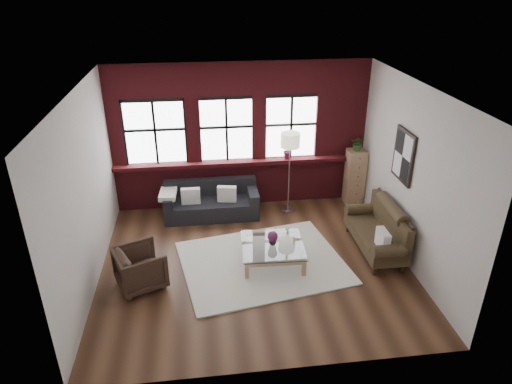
{
  "coord_description": "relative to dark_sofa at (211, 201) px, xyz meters",
  "views": [
    {
      "loc": [
        -0.85,
        -6.88,
        4.85
      ],
      "look_at": [
        0.1,
        0.6,
        1.15
      ],
      "focal_mm": 32.0,
      "sensor_mm": 36.0,
      "label": 1
    }
  ],
  "objects": [
    {
      "name": "pillow_a",
      "position": [
        -0.43,
        -0.1,
        0.19
      ],
      "size": [
        0.4,
        0.14,
        0.34
      ],
      "primitive_type": "cube",
      "rotation": [
        0.0,
        0.0,
        -0.0
      ],
      "color": "silver",
      "rests_on": "dark_sofa"
    },
    {
      "name": "vintage_settee",
      "position": [
        3.01,
        -1.77,
        0.1
      ],
      "size": [
        0.77,
        1.74,
        0.93
      ],
      "primitive_type": null,
      "color": "#382B1A",
      "rests_on": "floor"
    },
    {
      "name": "wall_front",
      "position": [
        0.71,
        -4.4,
        1.24
      ],
      "size": [
        5.5,
        0.0,
        5.5
      ],
      "primitive_type": "plane",
      "rotation": [
        -1.57,
        0.0,
        0.0
      ],
      "color": "beige",
      "rests_on": "ground"
    },
    {
      "name": "shag_rug",
      "position": [
        0.85,
        -1.93,
        -0.35
      ],
      "size": [
        3.21,
        2.72,
        0.03
      ],
      "primitive_type": "cube",
      "rotation": [
        0.0,
        0.0,
        0.18
      ],
      "color": "beige",
      "rests_on": "floor"
    },
    {
      "name": "potted_plant_top",
      "position": [
        3.24,
        0.21,
        1.08
      ],
      "size": [
        0.39,
        0.37,
        0.34
      ],
      "primitive_type": "imported",
      "rotation": [
        0.0,
        0.0,
        -0.41
      ],
      "color": "#2D5923",
      "rests_on": "drawer_chest"
    },
    {
      "name": "sill_ledge",
      "position": [
        0.71,
        0.45,
        0.68
      ],
      "size": [
        5.5,
        0.3,
        0.08
      ],
      "primitive_type": "cube",
      "color": "maroon",
      "rests_on": "brick_backwall"
    },
    {
      "name": "armchair",
      "position": [
        -1.27,
        -2.29,
        -0.01
      ],
      "size": [
        0.99,
        0.98,
        0.7
      ],
      "primitive_type": "imported",
      "rotation": [
        0.0,
        0.0,
        1.96
      ],
      "color": "black",
      "rests_on": "floor"
    },
    {
      "name": "pillow_b",
      "position": [
        0.33,
        -0.1,
        0.19
      ],
      "size": [
        0.42,
        0.21,
        0.34
      ],
      "primitive_type": "cube",
      "rotation": [
        0.0,
        0.0,
        -0.18
      ],
      "color": "silver",
      "rests_on": "dark_sofa"
    },
    {
      "name": "wall_poster",
      "position": [
        3.43,
        -1.6,
        1.49
      ],
      "size": [
        0.05,
        0.74,
        0.94
      ],
      "primitive_type": null,
      "color": "black",
      "rests_on": "wall_right"
    },
    {
      "name": "coffee_table",
      "position": [
        1.03,
        -1.89,
        -0.18
      ],
      "size": [
        1.16,
        1.16,
        0.37
      ],
      "primitive_type": null,
      "rotation": [
        0.0,
        0.0,
        -0.05
      ],
      "color": "#A17A57",
      "rests_on": "shag_rug"
    },
    {
      "name": "window_right",
      "position": [
        1.81,
        0.55,
        1.39
      ],
      "size": [
        1.38,
        0.1,
        1.5
      ],
      "primitive_type": null,
      "color": "black",
      "rests_on": "brick_backwall"
    },
    {
      "name": "flowers",
      "position": [
        1.03,
        -1.89,
        0.18
      ],
      "size": [
        0.19,
        0.19,
        0.19
      ],
      "primitive_type": "sphere",
      "color": "#692449",
      "rests_on": "vase"
    },
    {
      "name": "wall_left",
      "position": [
        -2.04,
        -1.9,
        1.24
      ],
      "size": [
        0.0,
        5.0,
        5.0
      ],
      "primitive_type": "plane",
      "rotation": [
        1.57,
        0.0,
        1.57
      ],
      "color": "beige",
      "rests_on": "ground"
    },
    {
      "name": "pillow_settee",
      "position": [
        2.93,
        -2.3,
        0.21
      ],
      "size": [
        0.14,
        0.38,
        0.34
      ],
      "primitive_type": "cube",
      "rotation": [
        0.0,
        0.0,
        -0.0
      ],
      "color": "silver",
      "rests_on": "vintage_settee"
    },
    {
      "name": "floor_lamp",
      "position": [
        1.69,
        0.04,
        0.61
      ],
      "size": [
        0.4,
        0.4,
        1.95
      ],
      "primitive_type": null,
      "color": "#A5A5A8",
      "rests_on": "floor"
    },
    {
      "name": "window_left",
      "position": [
        -1.09,
        0.55,
        1.39
      ],
      "size": [
        1.38,
        0.1,
        1.5
      ],
      "primitive_type": null,
      "color": "black",
      "rests_on": "brick_backwall"
    },
    {
      "name": "vase",
      "position": [
        1.03,
        -1.89,
        0.07
      ],
      "size": [
        0.18,
        0.18,
        0.14
      ],
      "primitive_type": "imported",
      "rotation": [
        0.0,
        0.0,
        0.43
      ],
      "color": "#B2B2B2",
      "rests_on": "coffee_table"
    },
    {
      "name": "sill_plant",
      "position": [
        1.74,
        0.42,
        0.91
      ],
      "size": [
        0.23,
        0.19,
        0.39
      ],
      "primitive_type": "imported",
      "rotation": [
        0.0,
        0.0,
        0.11
      ],
      "color": "#692449",
      "rests_on": "sill_ledge"
    },
    {
      "name": "window_mid",
      "position": [
        0.41,
        0.55,
        1.39
      ],
      "size": [
        1.38,
        0.1,
        1.5
      ],
      "primitive_type": null,
      "color": "black",
      "rests_on": "brick_backwall"
    },
    {
      "name": "floor",
      "position": [
        0.71,
        -1.9,
        -0.36
      ],
      "size": [
        5.5,
        5.5,
        0.0
      ],
      "primitive_type": "plane",
      "color": "#3C2316",
      "rests_on": "ground"
    },
    {
      "name": "wall_back",
      "position": [
        0.71,
        0.6,
        1.24
      ],
      "size": [
        5.5,
        0.0,
        5.5
      ],
      "primitive_type": "plane",
      "rotation": [
        1.57,
        0.0,
        0.0
      ],
      "color": "beige",
      "rests_on": "ground"
    },
    {
      "name": "brick_backwall",
      "position": [
        0.71,
        0.54,
        1.24
      ],
      "size": [
        5.5,
        0.12,
        3.2
      ],
      "primitive_type": null,
      "color": "maroon",
      "rests_on": "floor"
    },
    {
      "name": "drawer_chest",
      "position": [
        3.24,
        0.21,
        0.28
      ],
      "size": [
        0.39,
        0.39,
        1.27
      ],
      "primitive_type": "cube",
      "color": "#A17A57",
      "rests_on": "floor"
    },
    {
      "name": "wall_right",
      "position": [
        3.46,
        -1.9,
        1.24
      ],
      "size": [
        0.0,
        5.0,
        5.0
      ],
      "primitive_type": "plane",
      "rotation": [
        1.57,
        0.0,
        -1.57
      ],
      "color": "beige",
      "rests_on": "ground"
    },
    {
      "name": "ceiling",
      "position": [
        0.71,
        -1.9,
        2.84
      ],
      "size": [
        5.5,
        5.5,
        0.0
      ],
      "primitive_type": "plane",
      "rotation": [
        3.14,
        0.0,
        0.0
      ],
      "color": "white",
      "rests_on": "ground"
    },
    {
      "name": "dark_sofa",
      "position": [
        0.0,
        0.0,
        0.0
      ],
      "size": [
        2.0,
        0.81,
        0.72
      ],
      "primitive_type": null,
      "color": "black",
      "rests_on": "floor"
    }
  ]
}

